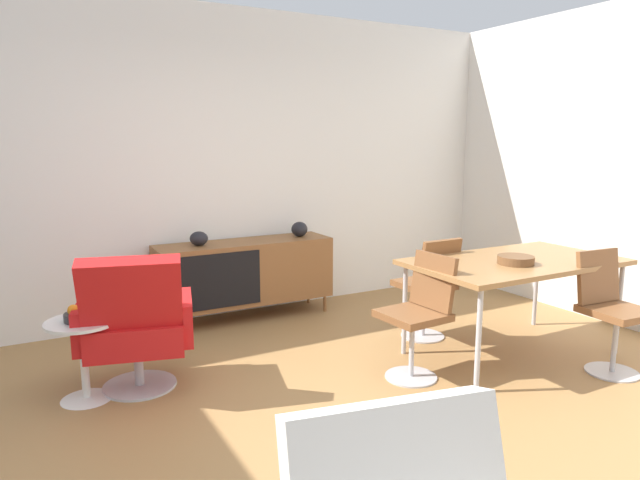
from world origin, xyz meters
TOP-DOWN VIEW (x-y plane):
  - ground_plane at (0.00, 0.00)m, footprint 8.32×8.32m
  - wall_back at (0.00, 2.60)m, footprint 6.80×0.12m
  - sideboard at (0.32, 2.30)m, footprint 1.60×0.45m
  - vase_cobalt at (-0.10, 2.30)m, footprint 0.16×0.16m
  - vase_sculptural_dark at (0.88, 2.30)m, footprint 0.15×0.15m
  - dining_table at (1.79, 0.50)m, footprint 1.60×0.90m
  - wooden_bowl_on_table at (1.67, 0.39)m, footprint 0.26×0.26m
  - dining_chair_back_left at (1.44, 1.06)m, footprint 0.41×0.44m
  - dining_chair_front_right at (2.14, -0.06)m, footprint 0.43×0.45m
  - dining_chair_near_window at (0.90, 0.50)m, footprint 0.45×0.43m
  - lounge_chair_red at (-0.86, 1.19)m, footprint 0.82×0.78m
  - side_table_round at (-1.18, 1.23)m, footprint 0.44×0.44m
  - fruit_bowl at (-1.18, 1.23)m, footprint 0.20×0.20m

SIDE VIEW (x-z plane):
  - ground_plane at x=0.00m, z-range 0.00..0.00m
  - side_table_round at x=-1.18m, z-range 0.06..0.58m
  - sideboard at x=0.32m, z-range 0.08..0.80m
  - lounge_chair_red at x=-0.86m, z-range -0.01..0.94m
  - dining_chair_back_left at x=1.44m, z-range 0.04..0.90m
  - dining_chair_front_right at x=2.14m, z-range 0.04..0.90m
  - dining_chair_near_window at x=0.90m, z-range 0.04..0.90m
  - fruit_bowl at x=-1.18m, z-range 0.50..0.61m
  - dining_table at x=1.79m, z-range 0.33..1.07m
  - wooden_bowl_on_table at x=1.67m, z-range 0.74..0.80m
  - vase_cobalt at x=-0.10m, z-range 0.72..0.84m
  - vase_sculptural_dark at x=0.88m, z-range 0.72..0.86m
  - wall_back at x=0.00m, z-range 0.00..2.80m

